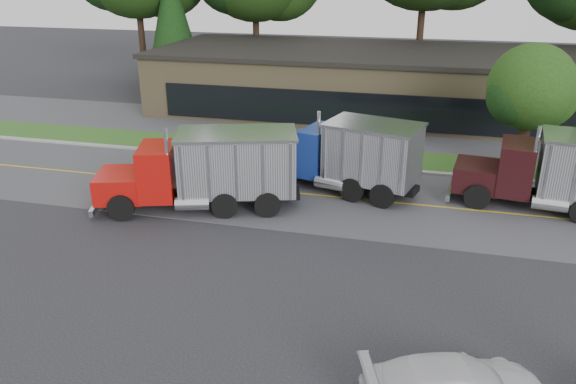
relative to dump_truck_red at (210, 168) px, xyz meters
The scene contains 12 objects.
ground 7.72m from the dump_truck_red, 61.14° to the right, with size 140.00×140.00×0.00m, color #3A3A40.
road 4.72m from the dump_truck_red, 33.83° to the left, with size 60.00×8.00×0.02m, color slate.
center_line 4.72m from the dump_truck_red, 33.83° to the left, with size 60.00×0.12×0.01m, color gold.
curb 7.77m from the dump_truck_red, 61.35° to the left, with size 60.00×0.30×0.12m, color #9E9E99.
grass_verge 9.35m from the dump_truck_red, 66.75° to the left, with size 60.00×3.40×0.03m, color #2B561D.
far_parking 14.02m from the dump_truck_red, 74.91° to the left, with size 60.00×7.00×0.02m, color slate.
strip_mall 20.23m from the dump_truck_red, 73.86° to the left, with size 32.00×12.00×4.00m, color #897754.
evergreen_left 26.80m from the dump_truck_red, 117.85° to the left, with size 4.65×4.65×10.57m.
tree_verge 16.26m from the dump_truck_red, 31.78° to the left, with size 4.50×4.24×6.42m.
dump_truck_red is the anchor object (origin of this frame).
dump_truck_blue 6.58m from the dump_truck_red, 30.91° to the left, with size 7.27×4.24×3.36m.
dump_truck_maroon 15.23m from the dump_truck_red, 12.74° to the left, with size 8.55×3.57×3.36m.
Camera 1 is at (5.16, -14.44, 9.89)m, focal length 35.00 mm.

